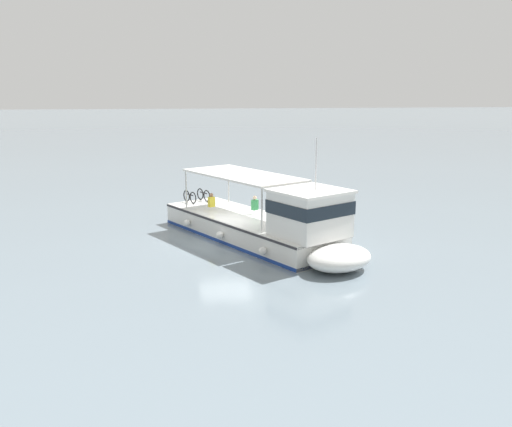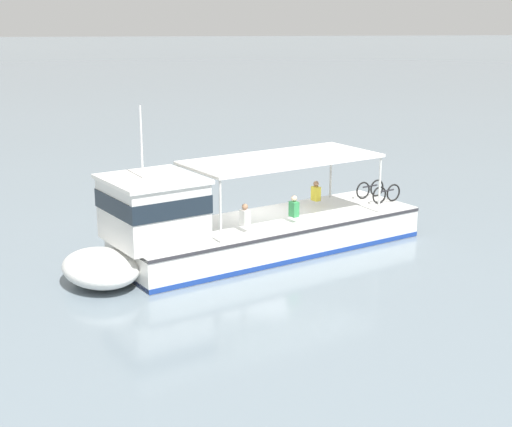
{
  "view_description": "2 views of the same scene",
  "coord_description": "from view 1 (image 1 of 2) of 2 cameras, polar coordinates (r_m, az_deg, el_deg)",
  "views": [
    {
      "loc": [
        2.55,
        25.42,
        7.22
      ],
      "look_at": [
        -1.51,
        0.02,
        1.4
      ],
      "focal_mm": 38.29,
      "sensor_mm": 36.0,
      "label": 1
    },
    {
      "loc": [
        -26.05,
        2.28,
        8.11
      ],
      "look_at": [
        -1.51,
        0.02,
        1.4
      ],
      "focal_mm": 53.27,
      "sensor_mm": 36.0,
      "label": 2
    }
  ],
  "objects": [
    {
      "name": "ground_plane",
      "position": [
        26.55,
        -3.23,
        -3.05
      ],
      "size": [
        400.0,
        400.0,
        0.0
      ],
      "primitive_type": "plane",
      "color": "slate"
    },
    {
      "name": "ferry_main",
      "position": [
        25.68,
        1.37,
        -1.24
      ],
      "size": [
        8.74,
        12.66,
        5.32
      ],
      "color": "white",
      "rests_on": "ground"
    }
  ]
}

